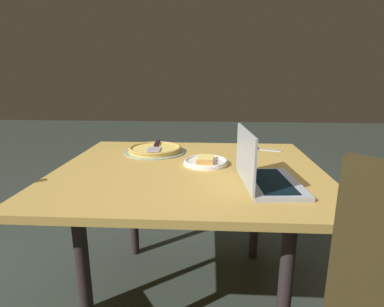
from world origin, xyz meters
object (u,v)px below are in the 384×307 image
pizza_plate (206,162)px  pizza_tray (155,149)px  dining_table (189,182)px  table_knife (258,149)px  laptop (263,174)px

pizza_plate → pizza_tray: (-0.29, 0.22, 0.00)m
pizza_tray → dining_table: bearing=-52.7°
table_knife → pizza_plate: bearing=-133.6°
laptop → pizza_plate: bearing=129.1°
dining_table → pizza_plate: size_ratio=5.66×
table_knife → pizza_tray: bearing=-170.7°
pizza_tray → table_knife: size_ratio=1.58×
dining_table → laptop: bearing=-35.8°
laptop → table_knife: 0.59m
dining_table → table_knife: bearing=44.8°
pizza_plate → table_knife: (0.30, 0.31, -0.01)m
laptop → pizza_tray: 0.71m
dining_table → pizza_tray: 0.36m
table_knife → laptop: bearing=-97.0°
pizza_tray → table_knife: pizza_tray is taller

